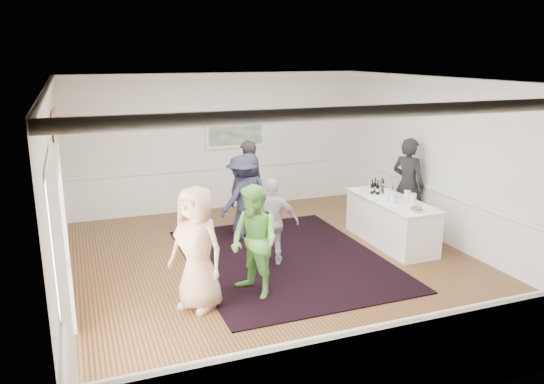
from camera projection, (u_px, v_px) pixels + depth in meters
name	position (u px, v px, depth m)	size (l,w,h in m)	color
floor	(281.00, 267.00, 9.25)	(8.00, 8.00, 0.00)	brown
ceiling	(282.00, 81.00, 8.44)	(7.00, 8.00, 0.02)	white
wall_left	(57.00, 198.00, 7.64)	(0.02, 8.00, 3.20)	white
wall_right	(453.00, 163.00, 10.05)	(0.02, 8.00, 3.20)	white
wall_back	(219.00, 142.00, 12.46)	(7.00, 0.02, 3.20)	white
wall_front	(432.00, 265.00, 5.23)	(7.00, 0.02, 3.20)	white
wainscoting	(281.00, 240.00, 9.12)	(7.00, 8.00, 1.00)	white
mirror	(60.00, 167.00, 8.78)	(0.05, 1.25, 1.85)	#F08F46
doorway	(62.00, 255.00, 5.99)	(0.10, 1.78, 2.56)	white
landscape_painting	(235.00, 134.00, 12.50)	(1.44, 0.06, 0.66)	white
area_rug	(284.00, 258.00, 9.63)	(3.34, 4.39, 0.02)	black
serving_table	(391.00, 221.00, 10.33)	(0.84, 2.21, 0.89)	white
bartender	(408.00, 185.00, 10.96)	(0.72, 0.47, 1.97)	black
guest_tan	(197.00, 248.00, 7.58)	(0.90, 0.58, 1.84)	tan
guest_green	(254.00, 242.00, 8.00)	(0.84, 0.66, 1.74)	#68C74F
guest_lilac	(273.00, 222.00, 9.23)	(0.91, 0.38, 1.55)	#BAAFC4
guest_dark_a	(242.00, 197.00, 10.59)	(1.09, 0.63, 1.69)	#212337
guest_dark_b	(248.00, 184.00, 11.29)	(0.68, 0.45, 1.87)	black
guest_navy	(248.00, 195.00, 10.66)	(0.84, 0.55, 1.72)	#212337
wine_bottles	(378.00, 186.00, 10.63)	(0.32, 0.24, 0.31)	black
juice_pitchers	(400.00, 196.00, 9.97)	(0.40, 0.60, 0.24)	#7FC345
ice_bucket	(386.00, 191.00, 10.38)	(0.26, 0.26, 0.24)	silver
nut_bowl	(416.00, 209.00, 9.43)	(0.24, 0.24, 0.08)	white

